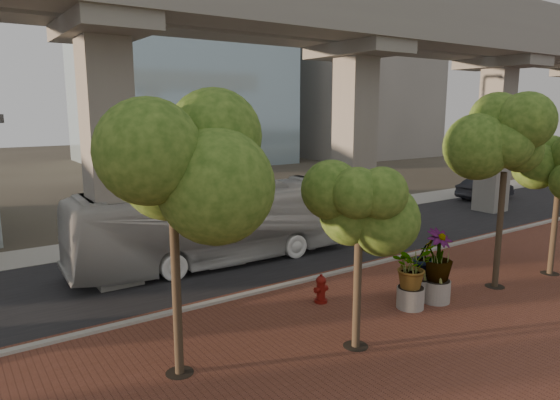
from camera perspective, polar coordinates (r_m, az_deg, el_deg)
ground at (r=20.88m, az=-0.34°, el=-7.87°), size 160.00×160.00×0.00m
brick_plaza at (r=15.39m, az=17.24°, el=-15.15°), size 70.00×13.00×0.06m
asphalt_road at (r=22.48m, az=-3.22°, el=-6.49°), size 90.00×8.00×0.04m
curb_strip at (r=19.32m, az=3.03°, el=-9.17°), size 70.00×0.25×0.16m
far_sidewalk at (r=27.17m, az=-9.27°, el=-3.61°), size 90.00×3.00×0.06m
transit_viaduct at (r=21.52m, az=-3.42°, el=12.35°), size 72.00×5.60×12.40m
midrise_block at (r=72.04m, az=8.94°, el=14.63°), size 18.00×16.00×24.00m
transit_bus at (r=21.36m, az=-7.35°, el=-2.78°), size 12.35×3.42×3.41m
parked_car at (r=39.35m, az=22.39°, el=1.17°), size 4.73×1.88×1.53m
fire_hydrant at (r=17.21m, az=4.70°, el=-10.09°), size 0.49×0.44×0.99m
planter_front at (r=16.97m, az=14.82°, el=-7.65°), size 1.99×1.99×2.19m
planter_right at (r=17.72m, az=17.58°, el=-6.38°), size 2.35×2.35×2.51m
planter_left at (r=17.87m, az=16.18°, el=-6.51°), size 2.12×2.12×2.33m
street_tree_far_west at (r=11.80m, az=-12.27°, el=3.24°), size 4.09×4.09×6.95m
street_tree_near_west at (r=13.30m, az=9.09°, el=-1.04°), size 3.01×3.01×5.27m
street_tree_near_east at (r=19.33m, az=24.47°, el=6.07°), size 3.72×3.72×7.06m
streetlamp_east at (r=30.01m, az=9.02°, el=8.04°), size 0.46×1.33×9.21m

